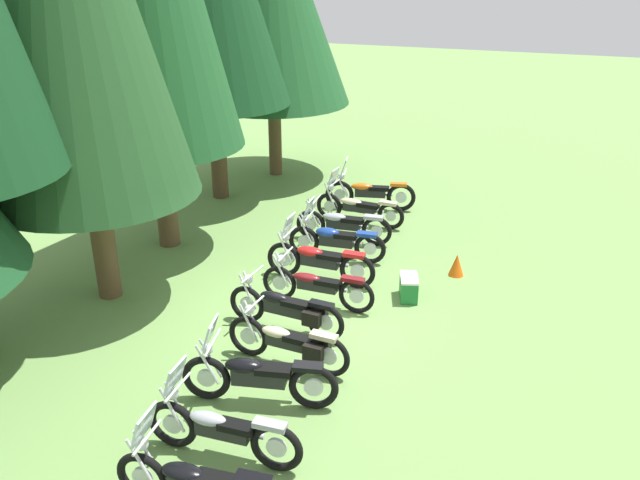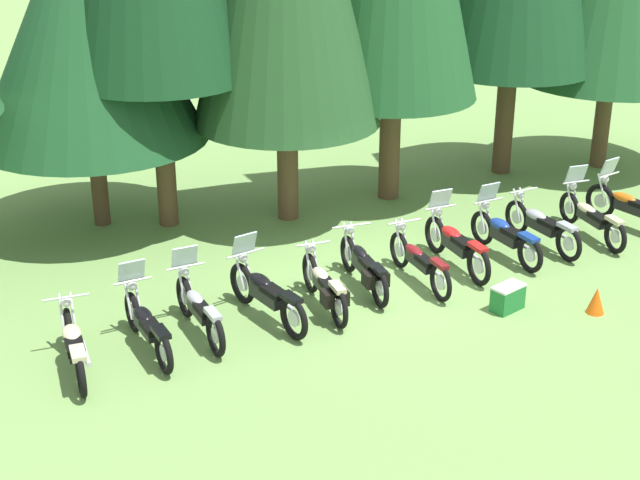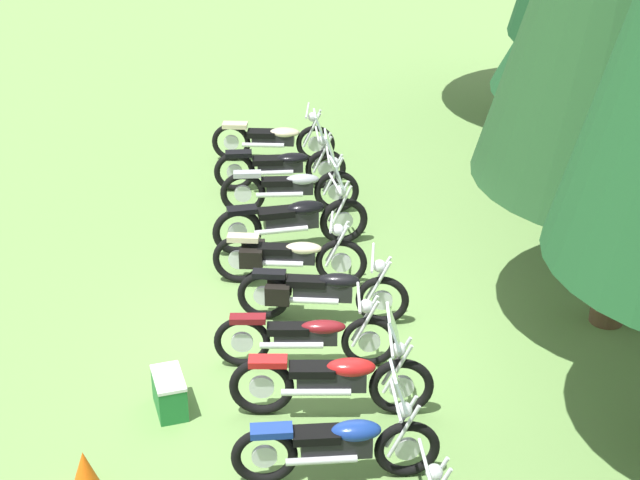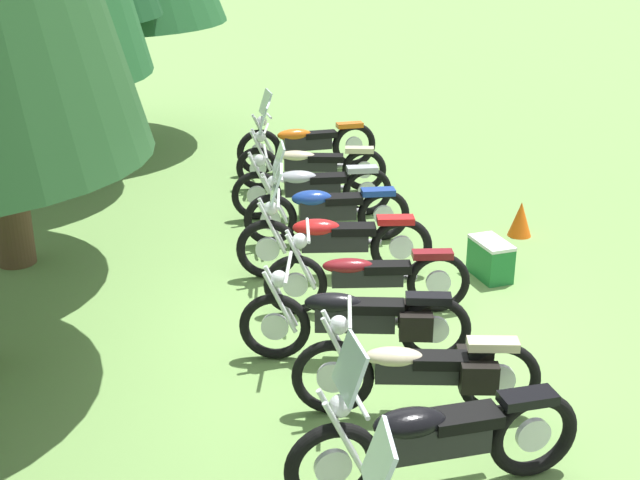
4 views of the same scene
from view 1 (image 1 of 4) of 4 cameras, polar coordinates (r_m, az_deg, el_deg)
name	(u,v)px [view 1 (image 1 of 4)]	position (r m, az deg, el deg)	size (l,w,h in m)	color
ground_plane	(303,318)	(12.15, -1.48, -6.86)	(80.00, 80.00, 0.00)	#6B934C
motorcycle_2	(221,429)	(8.97, -8.72, -16.10)	(0.67, 2.23, 1.37)	black
motorcycle_3	(257,376)	(9.81, -5.55, -11.78)	(0.85, 2.34, 1.38)	black
motorcycle_4	(290,342)	(10.61, -2.66, -8.97)	(0.63, 2.19, 1.02)	black
motorcycle_5	(287,309)	(11.54, -2.89, -6.04)	(0.76, 2.28, 1.01)	black
motorcycle_6	(316,285)	(12.35, -0.32, -4.00)	(0.69, 2.27, 1.00)	black
motorcycle_7	(319,260)	(13.24, -0.13, -1.75)	(0.68, 2.36, 1.39)	black
motorcycle_8	(335,240)	(14.23, 1.34, 0.04)	(0.70, 2.21, 1.36)	black
motorcycle_9	(343,224)	(15.14, 2.01, 1.43)	(0.70, 2.30, 1.01)	black
motorcycle_10	(358,207)	(16.23, 3.38, 2.93)	(0.63, 2.35, 1.35)	black
motorcycle_11	(369,192)	(17.17, 4.33, 4.19)	(0.81, 2.35, 1.39)	black
picnic_cooler	(409,288)	(12.82, 7.80, -4.16)	(0.67, 0.50, 0.47)	#1E7233
traffic_cone	(457,265)	(13.90, 11.92, -2.15)	(0.32, 0.32, 0.48)	#EA590F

